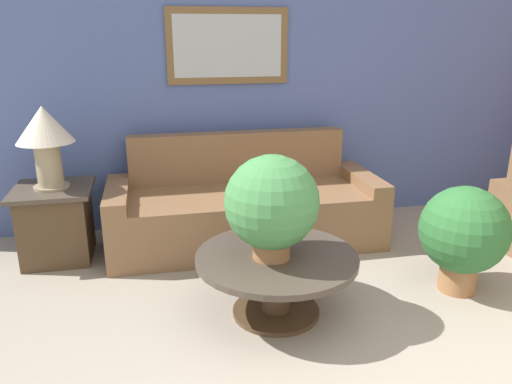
% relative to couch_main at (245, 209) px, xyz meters
% --- Properties ---
extents(wall_back, '(7.35, 0.09, 2.60)m').
position_rel_couch_main_xyz_m(wall_back, '(0.48, 0.55, 1.01)').
color(wall_back, '#5166A8').
rests_on(wall_back, ground_plane).
extents(couch_main, '(2.28, 0.88, 0.91)m').
position_rel_couch_main_xyz_m(couch_main, '(0.00, 0.00, 0.00)').
color(couch_main, brown).
rests_on(couch_main, ground_plane).
extents(coffee_table, '(1.03, 1.03, 0.42)m').
position_rel_couch_main_xyz_m(coffee_table, '(-0.03, -1.21, 0.01)').
color(coffee_table, '#4C3823').
rests_on(coffee_table, ground_plane).
extents(side_table, '(0.60, 0.60, 0.60)m').
position_rel_couch_main_xyz_m(side_table, '(-1.53, -0.03, 0.01)').
color(side_table, '#4C3823').
rests_on(side_table, ground_plane).
extents(table_lamp, '(0.43, 0.43, 0.64)m').
position_rel_couch_main_xyz_m(table_lamp, '(-1.53, -0.03, 0.73)').
color(table_lamp, tan).
rests_on(table_lamp, side_table).
extents(potted_plant_on_table, '(0.58, 0.58, 0.65)m').
position_rel_couch_main_xyz_m(potted_plant_on_table, '(-0.07, -1.24, 0.47)').
color(potted_plant_on_table, '#9E6B42').
rests_on(potted_plant_on_table, coffee_table).
extents(potted_plant_floor, '(0.60, 0.60, 0.76)m').
position_rel_couch_main_xyz_m(potted_plant_floor, '(1.31, -1.18, 0.14)').
color(potted_plant_floor, '#9E6B42').
rests_on(potted_plant_floor, ground_plane).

